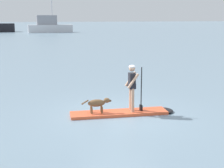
{
  "coord_description": "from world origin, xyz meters",
  "views": [
    {
      "loc": [
        -2.98,
        -10.5,
        3.42
      ],
      "look_at": [
        0.0,
        1.0,
        0.9
      ],
      "focal_mm": 51.23,
      "sensor_mm": 36.0,
      "label": 1
    }
  ],
  "objects": [
    {
      "name": "ground_plane",
      "position": [
        0.0,
        0.0,
        0.0
      ],
      "size": [
        400.0,
        400.0,
        0.0
      ],
      "primitive_type": "plane",
      "color": "gray"
    },
    {
      "name": "dog",
      "position": [
        -0.75,
        0.05,
        0.45
      ],
      "size": [
        1.07,
        0.26,
        0.53
      ],
      "color": "brown",
      "rests_on": "paddleboard"
    },
    {
      "name": "person_paddler",
      "position": [
        0.47,
        -0.03,
        1.07
      ],
      "size": [
        0.62,
        0.5,
        1.66
      ],
      "color": "tan",
      "rests_on": "paddleboard"
    },
    {
      "name": "moored_boat_far_port",
      "position": [
        1.45,
        60.99,
        1.4
      ],
      "size": [
        9.5,
        2.96,
        11.83
      ],
      "color": "silver",
      "rests_on": "ground_plane"
    },
    {
      "name": "paddleboard",
      "position": [
        0.23,
        -0.01,
        0.05
      ],
      "size": [
        3.77,
        0.97,
        0.1
      ],
      "color": "#E55933",
      "rests_on": "ground_plane"
    }
  ]
}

